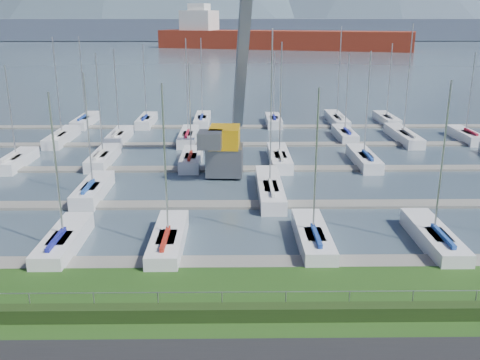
{
  "coord_description": "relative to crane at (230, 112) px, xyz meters",
  "views": [
    {
      "loc": [
        -0.43,
        -22.32,
        13.55
      ],
      "look_at": [
        0.0,
        12.0,
        3.0
      ],
      "focal_mm": 40.0,
      "sensor_mm": 36.0,
      "label": 1
    }
  ],
  "objects": [
    {
      "name": "water",
      "position": [
        0.77,
        234.71,
        -5.73
      ],
      "size": [
        800.0,
        540.0,
        0.2
      ],
      "primitive_type": "cube",
      "color": "#445563"
    },
    {
      "name": "docks",
      "position": [
        0.77,
        0.71,
        -5.55
      ],
      "size": [
        90.0,
        41.6,
        0.25
      ],
      "color": "slate",
      "rests_on": "water"
    },
    {
      "name": "foothill",
      "position": [
        0.77,
        304.71,
        0.67
      ],
      "size": [
        900.0,
        80.0,
        12.0
      ],
      "primitive_type": "cube",
      "color": "#434E62",
      "rests_on": "water"
    },
    {
      "name": "sailboat_fleet",
      "position": [
        -1.18,
        3.11,
        0.1
      ],
      "size": [
        75.65,
        50.27,
        13.34
      ],
      "color": "#A5161F",
      "rests_on": "water"
    },
    {
      "name": "hedge",
      "position": [
        0.77,
        -25.69,
        -4.98
      ],
      "size": [
        80.0,
        0.7,
        0.7
      ],
      "primitive_type": "cube",
      "color": "#203513",
      "rests_on": "grass"
    },
    {
      "name": "cargo_ship_mid",
      "position": [
        17.59,
        194.42,
        -1.88
      ],
      "size": [
        110.74,
        52.16,
        21.5
      ],
      "rotation": [
        0.0,
        0.0,
        -0.32
      ],
      "color": "maroon",
      "rests_on": "water"
    },
    {
      "name": "crane",
      "position": [
        0.0,
        0.0,
        0.0
      ],
      "size": [
        5.21,
        13.28,
        22.35
      ],
      "rotation": [
        0.0,
        0.0,
        -0.06
      ],
      "color": "slate",
      "rests_on": "water"
    },
    {
      "name": "fence",
      "position": [
        0.77,
        -25.29,
        -4.13
      ],
      "size": [
        80.0,
        0.04,
        0.04
      ],
      "primitive_type": "cylinder",
      "rotation": [
        0.0,
        1.57,
        0.0
      ],
      "color": "gray",
      "rests_on": "grass"
    },
    {
      "name": "path",
      "position": [
        0.77,
        -28.29,
        -5.32
      ],
      "size": [
        160.0,
        2.0,
        0.04
      ],
      "primitive_type": "cube",
      "color": "black",
      "rests_on": "grass"
    }
  ]
}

